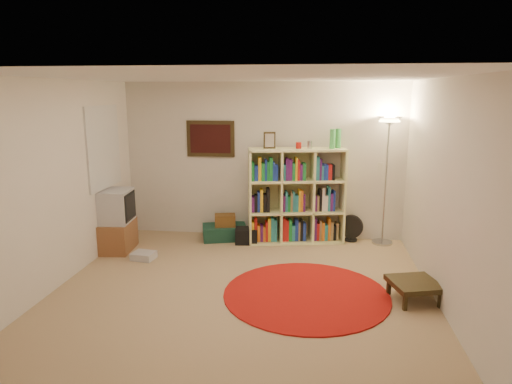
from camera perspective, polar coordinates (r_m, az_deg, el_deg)
room at (r=5.23m, az=-2.44°, el=0.47°), size 4.54×4.54×2.54m
bookshelf at (r=7.19m, az=4.87°, el=-0.66°), size 1.54×0.69×1.79m
floor_lamp at (r=7.18m, az=16.22°, el=6.37°), size 0.45×0.45×1.98m
floor_fan at (r=7.45m, az=11.80°, el=-4.43°), size 0.38×0.25×0.43m
tv_stand at (r=7.13m, az=-17.04°, el=-3.54°), size 0.50×0.67×0.93m
dvd_box at (r=6.77m, az=-13.86°, el=-7.74°), size 0.34×0.30×0.10m
suitcase at (r=7.45m, az=-3.94°, el=-5.02°), size 0.79×0.62×0.22m
wicker_basket at (r=7.37m, az=-3.89°, el=-3.55°), size 0.37×0.30×0.19m
duffel_bag at (r=7.24m, az=-1.21°, el=-5.47°), size 0.37×0.32×0.24m
paper_towel at (r=7.35m, az=0.04°, el=-5.07°), size 0.16×0.16×0.27m
red_rug at (r=5.55m, az=6.29°, el=-12.55°), size 1.95×1.95×0.02m
side_table at (r=5.59m, az=19.19°, el=-10.86°), size 0.64×0.64×0.24m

